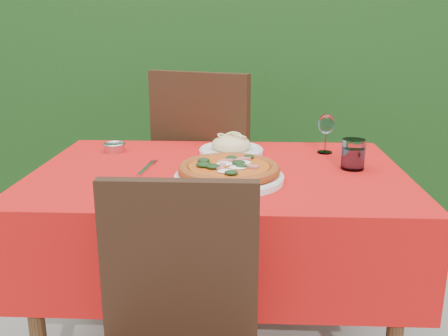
{
  "coord_description": "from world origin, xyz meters",
  "views": [
    {
      "loc": [
        0.09,
        -1.65,
        1.23
      ],
      "look_at": [
        0.02,
        -0.05,
        0.77
      ],
      "focal_mm": 40.0,
      "sensor_mm": 36.0,
      "label": 1
    }
  ],
  "objects_px": {
    "pizza_plate": "(229,172)",
    "wine_glass": "(326,126)",
    "fork": "(146,169)",
    "steel_ramekin": "(115,148)",
    "water_glass": "(353,156)",
    "chair_far": "(210,166)",
    "pasta_plate": "(231,147)"
  },
  "relations": [
    {
      "from": "pasta_plate",
      "to": "wine_glass",
      "type": "relative_size",
      "value": 1.6
    },
    {
      "from": "chair_far",
      "to": "steel_ramekin",
      "type": "distance_m",
      "value": 0.53
    },
    {
      "from": "pasta_plate",
      "to": "water_glass",
      "type": "bearing_deg",
      "value": -25.05
    },
    {
      "from": "fork",
      "to": "steel_ramekin",
      "type": "distance_m",
      "value": 0.31
    },
    {
      "from": "chair_far",
      "to": "water_glass",
      "type": "bearing_deg",
      "value": 154.85
    },
    {
      "from": "pasta_plate",
      "to": "wine_glass",
      "type": "distance_m",
      "value": 0.37
    },
    {
      "from": "water_glass",
      "to": "fork",
      "type": "bearing_deg",
      "value": -176.62
    },
    {
      "from": "pizza_plate",
      "to": "fork",
      "type": "relative_size",
      "value": 1.89
    },
    {
      "from": "wine_glass",
      "to": "steel_ramekin",
      "type": "bearing_deg",
      "value": -179.1
    },
    {
      "from": "steel_ramekin",
      "to": "fork",
      "type": "bearing_deg",
      "value": -55.65
    },
    {
      "from": "pizza_plate",
      "to": "water_glass",
      "type": "distance_m",
      "value": 0.45
    },
    {
      "from": "fork",
      "to": "chair_far",
      "type": "bearing_deg",
      "value": 79.23
    },
    {
      "from": "pasta_plate",
      "to": "fork",
      "type": "distance_m",
      "value": 0.38
    },
    {
      "from": "pizza_plate",
      "to": "pasta_plate",
      "type": "height_order",
      "value": "pasta_plate"
    },
    {
      "from": "pizza_plate",
      "to": "steel_ramekin",
      "type": "xyz_separation_m",
      "value": [
        -0.46,
        0.37,
        -0.01
      ]
    },
    {
      "from": "water_glass",
      "to": "wine_glass",
      "type": "xyz_separation_m",
      "value": [
        -0.06,
        0.22,
        0.06
      ]
    },
    {
      "from": "steel_ramekin",
      "to": "water_glass",
      "type": "bearing_deg",
      "value": -13.36
    },
    {
      "from": "water_glass",
      "to": "steel_ramekin",
      "type": "distance_m",
      "value": 0.91
    },
    {
      "from": "fork",
      "to": "steel_ramekin",
      "type": "xyz_separation_m",
      "value": [
        -0.17,
        0.25,
        0.01
      ]
    },
    {
      "from": "fork",
      "to": "steel_ramekin",
      "type": "height_order",
      "value": "steel_ramekin"
    },
    {
      "from": "pasta_plate",
      "to": "steel_ramekin",
      "type": "xyz_separation_m",
      "value": [
        -0.46,
        0.01,
        -0.01
      ]
    },
    {
      "from": "chair_far",
      "to": "water_glass",
      "type": "distance_m",
      "value": 0.81
    },
    {
      "from": "water_glass",
      "to": "fork",
      "type": "distance_m",
      "value": 0.71
    },
    {
      "from": "fork",
      "to": "pasta_plate",
      "type": "bearing_deg",
      "value": 45.43
    },
    {
      "from": "chair_far",
      "to": "water_glass",
      "type": "xyz_separation_m",
      "value": [
        0.53,
        -0.57,
        0.2
      ]
    },
    {
      "from": "chair_far",
      "to": "wine_glass",
      "type": "xyz_separation_m",
      "value": [
        0.47,
        -0.35,
        0.26
      ]
    },
    {
      "from": "pasta_plate",
      "to": "chair_far",
      "type": "bearing_deg",
      "value": 106.38
    },
    {
      "from": "chair_far",
      "to": "water_glass",
      "type": "relative_size",
      "value": 9.89
    },
    {
      "from": "chair_far",
      "to": "pizza_plate",
      "type": "xyz_separation_m",
      "value": [
        0.11,
        -0.73,
        0.18
      ]
    },
    {
      "from": "pizza_plate",
      "to": "pasta_plate",
      "type": "xyz_separation_m",
      "value": [
        -0.0,
        0.36,
        -0.0
      ]
    },
    {
      "from": "pizza_plate",
      "to": "wine_glass",
      "type": "xyz_separation_m",
      "value": [
        0.36,
        0.38,
        0.08
      ]
    },
    {
      "from": "pizza_plate",
      "to": "fork",
      "type": "distance_m",
      "value": 0.31
    }
  ]
}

